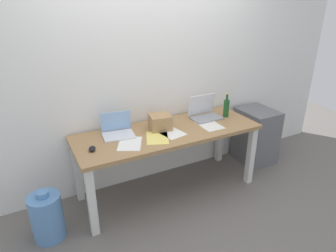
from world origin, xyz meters
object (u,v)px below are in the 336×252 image
at_px(computer_mouse, 92,149).
at_px(laptop_left, 118,131).
at_px(beer_bottle, 226,108).
at_px(laptop_right, 205,113).
at_px(cardboard_box, 160,122).
at_px(filing_cabinet, 255,136).
at_px(water_cooler_jug, 47,217).
at_px(desk, 168,139).

bearing_deg(computer_mouse, laptop_left, 50.88).
height_order(beer_bottle, computer_mouse, beer_bottle).
bearing_deg(laptop_right, cardboard_box, -175.31).
xyz_separation_m(laptop_right, filing_cabinet, (0.79, -0.04, -0.44)).
bearing_deg(laptop_right, filing_cabinet, -2.92).
xyz_separation_m(beer_bottle, water_cooler_jug, (-2.05, -0.18, -0.62)).
bearing_deg(filing_cabinet, desk, -176.43).
bearing_deg(cardboard_box, computer_mouse, -168.98).
bearing_deg(filing_cabinet, beer_bottle, -175.54).
relative_size(desk, computer_mouse, 19.30).
bearing_deg(beer_bottle, water_cooler_jug, -174.97).
xyz_separation_m(laptop_right, cardboard_box, (-0.58, -0.05, 0.02)).
xyz_separation_m(desk, filing_cabinet, (1.32, 0.08, -0.29)).
distance_m(laptop_left, laptop_right, 1.02).
bearing_deg(filing_cabinet, water_cooler_jug, -175.09).
distance_m(laptop_left, water_cooler_jug, 1.00).
height_order(cardboard_box, water_cooler_jug, cardboard_box).
xyz_separation_m(water_cooler_jug, filing_cabinet, (2.60, 0.22, 0.13)).
xyz_separation_m(computer_mouse, filing_cabinet, (2.12, 0.15, -0.40)).
relative_size(beer_bottle, filing_cabinet, 0.39).
bearing_deg(laptop_left, computer_mouse, -146.28).
height_order(laptop_left, computer_mouse, laptop_left).
relative_size(desk, water_cooler_jug, 3.99).
bearing_deg(beer_bottle, cardboard_box, 177.55).
height_order(laptop_right, beer_bottle, beer_bottle).
height_order(desk, computer_mouse, computer_mouse).
distance_m(laptop_left, beer_bottle, 1.27).
distance_m(laptop_right, beer_bottle, 0.26).
height_order(laptop_left, water_cooler_jug, laptop_left).
distance_m(laptop_left, computer_mouse, 0.38).
distance_m(desk, computer_mouse, 0.82).
height_order(desk, laptop_right, laptop_right).
distance_m(beer_bottle, computer_mouse, 1.58).
bearing_deg(laptop_left, cardboard_box, -8.02).
relative_size(desk, laptop_left, 5.81).
bearing_deg(computer_mouse, desk, 22.27).
distance_m(laptop_left, filing_cabinet, 1.86).
relative_size(laptop_left, beer_bottle, 1.21).
bearing_deg(filing_cabinet, computer_mouse, -175.84).
bearing_deg(cardboard_box, laptop_right, 4.69).
distance_m(desk, laptop_right, 0.57).
bearing_deg(water_cooler_jug, filing_cabinet, 4.91).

